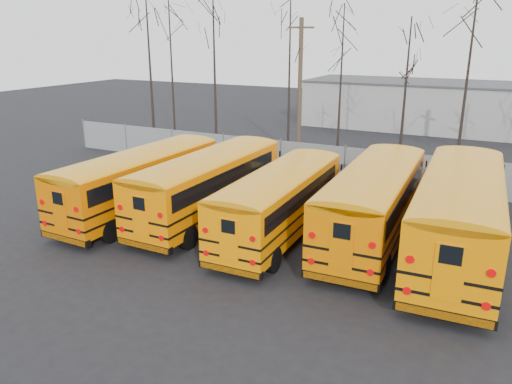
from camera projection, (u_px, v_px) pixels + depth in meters
The scene contains 16 objects.
ground at pixel (248, 261), 18.60m from camera, with size 120.00×120.00×0.00m, color black.
fence at pixel (344, 164), 28.52m from camera, with size 40.00×0.04×2.00m, color gray.
distant_building at pixel (433, 106), 44.41m from camera, with size 22.00×8.00×4.00m, color #9B9B96.
bus_a at pixel (143, 176), 23.12m from camera, with size 2.83×10.97×3.05m.
bus_b at pixel (211, 180), 22.53m from camera, with size 2.72×11.04×3.08m.
bus_c at pixel (282, 197), 20.50m from camera, with size 2.60×10.44×2.91m.
bus_d at pixel (375, 196), 20.03m from camera, with size 2.98×11.39×3.16m.
bus_e at pixel (460, 208), 18.30m from camera, with size 3.32×12.25×3.40m.
utility_pole_left at pixel (300, 89), 32.54m from camera, with size 1.53×0.75×9.10m.
tree_0 at pixel (150, 61), 38.51m from camera, with size 0.26×0.26×12.32m, color black.
tree_1 at pixel (171, 62), 35.63m from camera, with size 0.26×0.26×12.38m, color black.
tree_2 at pixel (215, 70), 33.31m from camera, with size 0.26×0.26×11.57m, color black.
tree_3 at pixel (289, 72), 32.42m from camera, with size 0.26×0.26×11.46m, color black.
tree_4 at pixel (341, 86), 31.82m from camera, with size 0.26×0.26×9.91m, color black.
tree_5 at pixel (405, 95), 30.56m from camera, with size 0.26×0.26×9.10m, color black.
tree_6 at pixel (468, 71), 27.26m from camera, with size 0.26×0.26×12.28m, color black.
Camera 1 is at (7.90, -15.02, 8.05)m, focal length 35.00 mm.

